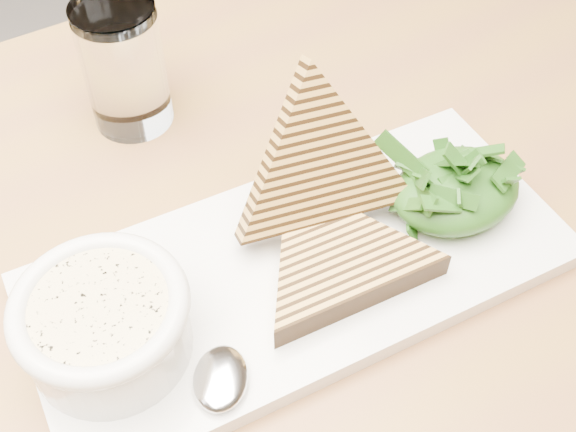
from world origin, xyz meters
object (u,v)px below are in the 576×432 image
platter (301,268)px  soup_bowl (107,330)px  glass_far (125,70)px  table_top (209,337)px  glass_near (122,61)px

platter → soup_bowl: size_ratio=3.71×
soup_bowl → platter: bearing=0.0°
glass_far → table_top: bearing=-98.8°
platter → glass_far: size_ratio=3.72×
table_top → platter: size_ratio=3.04×
table_top → glass_far: (0.04, 0.24, 0.08)m
glass_near → soup_bowl: bearing=-113.5°
soup_bowl → glass_far: size_ratio=1.00×
table_top → glass_far: 0.25m
table_top → platter: bearing=2.8°
soup_bowl → glass_near: 0.27m
table_top → glass_far: glass_far is taller
glass_near → platter: bearing=-80.0°
glass_near → table_top: bearing=-98.9°
platter → soup_bowl: (-0.15, -0.00, 0.03)m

